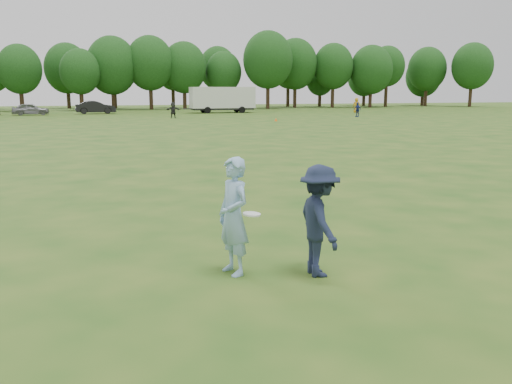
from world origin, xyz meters
TOP-DOWN VIEW (x-y plane):
  - ground at (0.00, 0.00)m, footprint 200.00×200.00m
  - thrower at (0.23, 0.40)m, footprint 0.59×0.75m
  - defender at (1.44, -0.06)m, footprint 0.69×1.13m
  - player_far_b at (26.26, 44.88)m, footprint 0.69×0.98m
  - player_far_c at (31.02, 53.96)m, footprint 1.08×0.93m
  - player_far_d at (7.11, 48.13)m, footprint 1.54×0.57m
  - car_e at (-7.24, 59.58)m, footprint 4.09×1.85m
  - car_f at (-0.11, 61.22)m, footprint 4.76×1.89m
  - field_cone at (15.16, 39.70)m, footprint 0.28×0.28m
  - disc_in_play at (0.45, 0.19)m, footprint 0.32×0.32m
  - cargo_trailer at (15.20, 59.61)m, footprint 9.00×2.75m
  - treeline at (2.81, 76.90)m, footprint 130.35×18.39m

SIDE VIEW (x-z plane):
  - ground at x=0.00m, z-range 0.00..0.00m
  - field_cone at x=15.16m, z-range 0.00..0.30m
  - car_e at x=-7.24m, z-range 0.00..1.36m
  - player_far_b at x=26.26m, z-range 0.00..1.54m
  - car_f at x=-0.11m, z-range 0.00..1.54m
  - player_far_d at x=7.11m, z-range 0.00..1.63m
  - defender at x=1.44m, z-range 0.00..1.69m
  - thrower at x=0.23m, z-range 0.00..1.80m
  - player_far_c at x=31.02m, z-range 0.00..1.88m
  - disc_in_play at x=0.45m, z-range 0.94..0.99m
  - cargo_trailer at x=15.20m, z-range 0.18..3.38m
  - treeline at x=2.81m, z-range 0.39..12.13m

